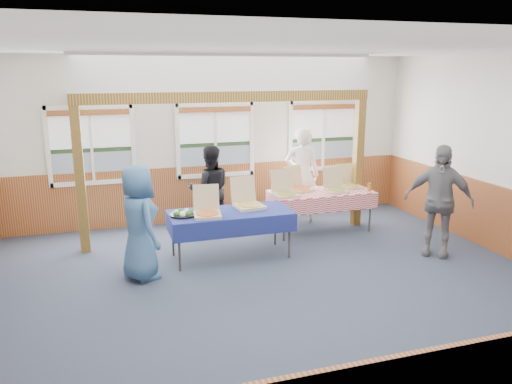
# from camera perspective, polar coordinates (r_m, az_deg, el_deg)

# --- Properties ---
(floor) EXTENTS (8.00, 8.00, 0.00)m
(floor) POSITION_cam_1_polar(r_m,az_deg,el_deg) (7.02, 2.07, -10.92)
(floor) COLOR #2B3446
(floor) RESTS_ON ground
(ceiling) EXTENTS (8.00, 8.00, 0.00)m
(ceiling) POSITION_cam_1_polar(r_m,az_deg,el_deg) (6.38, 2.33, 16.16)
(ceiling) COLOR white
(ceiling) RESTS_ON wall_back
(wall_back) EXTENTS (8.00, 0.00, 8.00)m
(wall_back) POSITION_cam_1_polar(r_m,az_deg,el_deg) (9.83, -4.73, 5.98)
(wall_back) COLOR silver
(wall_back) RESTS_ON floor
(wall_front) EXTENTS (8.00, 0.00, 8.00)m
(wall_front) POSITION_cam_1_polar(r_m,az_deg,el_deg) (3.57, 21.74, -9.34)
(wall_front) COLOR silver
(wall_front) RESTS_ON floor
(wainscot_back) EXTENTS (7.98, 0.05, 1.10)m
(wainscot_back) POSITION_cam_1_polar(r_m,az_deg,el_deg) (10.01, -4.58, -0.01)
(wainscot_back) COLOR brown
(wainscot_back) RESTS_ON floor
(wainscot_right) EXTENTS (0.05, 6.98, 1.10)m
(wainscot_right) POSITION_cam_1_polar(r_m,az_deg,el_deg) (8.91, 27.01, -3.28)
(wainscot_right) COLOR brown
(wainscot_right) RESTS_ON floor
(window_left) EXTENTS (1.56, 0.10, 1.46)m
(window_left) POSITION_cam_1_polar(r_m,az_deg,el_deg) (9.54, -18.32, 5.56)
(window_left) COLOR white
(window_left) RESTS_ON wall_back
(window_mid) EXTENTS (1.56, 0.10, 1.46)m
(window_mid) POSITION_cam_1_polar(r_m,az_deg,el_deg) (9.78, -4.68, 6.40)
(window_mid) COLOR white
(window_mid) RESTS_ON wall_back
(window_right) EXTENTS (1.56, 0.10, 1.46)m
(window_right) POSITION_cam_1_polar(r_m,az_deg,el_deg) (10.53, 7.69, 6.86)
(window_right) COLOR white
(window_right) RESTS_ON wall_back
(post_left) EXTENTS (0.15, 0.15, 2.40)m
(post_left) POSITION_cam_1_polar(r_m,az_deg,el_deg) (8.49, -19.46, 1.21)
(post_left) COLOR #533612
(post_left) RESTS_ON floor
(post_right) EXTENTS (0.15, 0.15, 2.40)m
(post_right) POSITION_cam_1_polar(r_m,az_deg,el_deg) (9.68, 11.58, 3.21)
(post_right) COLOR #533612
(post_right) RESTS_ON floor
(cross_beam) EXTENTS (5.15, 0.18, 0.18)m
(cross_beam) POSITION_cam_1_polar(r_m,az_deg,el_deg) (8.59, -3.02, 10.83)
(cross_beam) COLOR #533612
(cross_beam) RESTS_ON post_left
(table_left) EXTENTS (2.10, 1.49, 0.76)m
(table_left) POSITION_cam_1_polar(r_m,az_deg,el_deg) (7.89, -2.94, -2.64)
(table_left) COLOR #343434
(table_left) RESTS_ON floor
(table_right) EXTENTS (1.95, 1.01, 0.76)m
(table_right) POSITION_cam_1_polar(r_m,az_deg,el_deg) (9.26, 7.47, -0.26)
(table_right) COLOR #343434
(table_right) RESTS_ON floor
(pizza_box_a) EXTENTS (0.47, 0.54, 0.44)m
(pizza_box_a) POSITION_cam_1_polar(r_m,az_deg,el_deg) (7.67, -5.60, -2.23)
(pizza_box_a) COLOR beige
(pizza_box_a) RESTS_ON table_left
(pizza_box_b) EXTENTS (0.49, 0.57, 0.47)m
(pizza_box_b) POSITION_cam_1_polar(r_m,az_deg,el_deg) (8.10, -0.88, -1.28)
(pizza_box_b) COLOR beige
(pizza_box_b) RESTS_ON table_left
(pizza_box_c) EXTENTS (0.41, 0.49, 0.43)m
(pizza_box_c) POSITION_cam_1_polar(r_m,az_deg,el_deg) (8.86, 3.35, -0.00)
(pizza_box_c) COLOR beige
(pizza_box_c) RESTS_ON table_right
(pizza_box_d) EXTENTS (0.51, 0.57, 0.43)m
(pizza_box_d) POSITION_cam_1_polar(r_m,az_deg,el_deg) (9.26, 4.97, 0.58)
(pizza_box_d) COLOR beige
(pizza_box_d) RESTS_ON table_right
(pizza_box_e) EXTENTS (0.41, 0.48, 0.41)m
(pizza_box_e) POSITION_cam_1_polar(r_m,az_deg,el_deg) (9.27, 9.12, 0.46)
(pizza_box_e) COLOR beige
(pizza_box_e) RESTS_ON table_right
(pizza_box_f) EXTENTS (0.40, 0.48, 0.42)m
(pizza_box_f) POSITION_cam_1_polar(r_m,az_deg,el_deg) (9.64, 10.64, 0.92)
(pizza_box_f) COLOR beige
(pizza_box_f) RESTS_ON table_right
(veggie_tray) EXTENTS (0.41, 0.41, 0.09)m
(veggie_tray) POSITION_cam_1_polar(r_m,az_deg,el_deg) (7.72, -8.34, -2.48)
(veggie_tray) COLOR black
(veggie_tray) RESTS_ON table_left
(drink_glass) EXTENTS (0.07, 0.07, 0.15)m
(drink_glass) POSITION_cam_1_polar(r_m,az_deg,el_deg) (9.40, 12.85, 0.55)
(drink_glass) COLOR #9F641A
(drink_glass) RESTS_ON table_right
(woman_white) EXTENTS (0.79, 0.65, 1.86)m
(woman_white) POSITION_cam_1_polar(r_m,az_deg,el_deg) (9.78, 5.27, 1.93)
(woman_white) COLOR white
(woman_white) RESTS_ON floor
(woman_black) EXTENTS (0.83, 0.67, 1.62)m
(woman_black) POSITION_cam_1_polar(r_m,az_deg,el_deg) (9.13, -5.29, 0.29)
(woman_black) COLOR black
(woman_black) RESTS_ON floor
(man_blue) EXTENTS (0.76, 0.94, 1.66)m
(man_blue) POSITION_cam_1_polar(r_m,az_deg,el_deg) (7.25, -13.22, -3.43)
(man_blue) COLOR #38608D
(man_blue) RESTS_ON floor
(person_grey) EXTENTS (1.08, 1.04, 1.81)m
(person_grey) POSITION_cam_1_polar(r_m,az_deg,el_deg) (8.48, 20.12, -0.92)
(person_grey) COLOR slate
(person_grey) RESTS_ON floor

